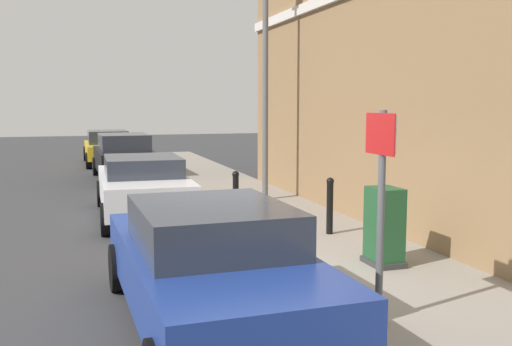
{
  "coord_description": "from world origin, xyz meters",
  "views": [
    {
      "loc": [
        -2.3,
        -7.37,
        2.52
      ],
      "look_at": [
        1.02,
        3.15,
        1.2
      ],
      "focal_mm": 40.93,
      "sensor_mm": 36.0,
      "label": 1
    }
  ],
  "objects_px": {
    "car_black": "(124,156)",
    "car_white": "(143,185)",
    "car_yellow": "(108,147)",
    "bollard_near_cabinet": "(330,204)",
    "lamppost": "(265,71)",
    "utility_cabinet": "(384,229)",
    "car_blue": "(211,264)",
    "bollard_far_kerb": "(236,195)",
    "street_sign": "(381,184)"
  },
  "relations": [
    {
      "from": "car_blue",
      "to": "street_sign",
      "type": "xyz_separation_m",
      "value": [
        1.7,
        -0.72,
        0.92
      ]
    },
    {
      "from": "car_blue",
      "to": "utility_cabinet",
      "type": "distance_m",
      "value": 3.16
    },
    {
      "from": "car_blue",
      "to": "street_sign",
      "type": "relative_size",
      "value": 1.95
    },
    {
      "from": "car_yellow",
      "to": "utility_cabinet",
      "type": "height_order",
      "value": "car_yellow"
    },
    {
      "from": "bollard_far_kerb",
      "to": "car_yellow",
      "type": "bearing_deg",
      "value": 96.86
    },
    {
      "from": "car_yellow",
      "to": "lamppost",
      "type": "distance_m",
      "value": 12.06
    },
    {
      "from": "car_yellow",
      "to": "utility_cabinet",
      "type": "bearing_deg",
      "value": -170.76
    },
    {
      "from": "car_blue",
      "to": "car_yellow",
      "type": "bearing_deg",
      "value": -1.32
    },
    {
      "from": "utility_cabinet",
      "to": "street_sign",
      "type": "relative_size",
      "value": 0.5
    },
    {
      "from": "utility_cabinet",
      "to": "bollard_near_cabinet",
      "type": "bearing_deg",
      "value": 87.29
    },
    {
      "from": "car_black",
      "to": "car_yellow",
      "type": "xyz_separation_m",
      "value": [
        -0.2,
        5.4,
        -0.07
      ]
    },
    {
      "from": "bollard_near_cabinet",
      "to": "car_blue",
      "type": "bearing_deg",
      "value": -131.62
    },
    {
      "from": "lamppost",
      "to": "bollard_near_cabinet",
      "type": "bearing_deg",
      "value": -91.38
    },
    {
      "from": "bollard_near_cabinet",
      "to": "lamppost",
      "type": "relative_size",
      "value": 0.18
    },
    {
      "from": "utility_cabinet",
      "to": "bollard_far_kerb",
      "type": "xyz_separation_m",
      "value": [
        -1.26,
        3.63,
        0.02
      ]
    },
    {
      "from": "bollard_far_kerb",
      "to": "street_sign",
      "type": "relative_size",
      "value": 0.45
    },
    {
      "from": "car_black",
      "to": "street_sign",
      "type": "bearing_deg",
      "value": -175.03
    },
    {
      "from": "car_blue",
      "to": "car_black",
      "type": "relative_size",
      "value": 1.06
    },
    {
      "from": "car_blue",
      "to": "car_yellow",
      "type": "xyz_separation_m",
      "value": [
        -0.02,
        18.76,
        -0.02
      ]
    },
    {
      "from": "bollard_far_kerb",
      "to": "car_white",
      "type": "bearing_deg",
      "value": 131.24
    },
    {
      "from": "car_yellow",
      "to": "bollard_near_cabinet",
      "type": "distance_m",
      "value": 15.68
    },
    {
      "from": "car_black",
      "to": "lamppost",
      "type": "relative_size",
      "value": 0.74
    },
    {
      "from": "street_sign",
      "to": "bollard_near_cabinet",
      "type": "bearing_deg",
      "value": 72.33
    },
    {
      "from": "car_blue",
      "to": "car_yellow",
      "type": "distance_m",
      "value": 18.76
    },
    {
      "from": "utility_cabinet",
      "to": "bollard_far_kerb",
      "type": "bearing_deg",
      "value": 109.11
    },
    {
      "from": "street_sign",
      "to": "lamppost",
      "type": "relative_size",
      "value": 0.4
    },
    {
      "from": "car_yellow",
      "to": "utility_cabinet",
      "type": "xyz_separation_m",
      "value": [
        2.93,
        -17.5,
        -0.04
      ]
    },
    {
      "from": "bollard_far_kerb",
      "to": "lamppost",
      "type": "xyz_separation_m",
      "value": [
        1.45,
        2.51,
        2.6
      ]
    },
    {
      "from": "utility_cabinet",
      "to": "lamppost",
      "type": "xyz_separation_m",
      "value": [
        0.2,
        6.14,
        2.62
      ]
    },
    {
      "from": "car_blue",
      "to": "lamppost",
      "type": "height_order",
      "value": "lamppost"
    },
    {
      "from": "car_black",
      "to": "bollard_far_kerb",
      "type": "bearing_deg",
      "value": -171.37
    },
    {
      "from": "car_blue",
      "to": "car_black",
      "type": "bearing_deg",
      "value": -2.15
    },
    {
      "from": "car_blue",
      "to": "lamppost",
      "type": "bearing_deg",
      "value": -24.1
    },
    {
      "from": "bollard_near_cabinet",
      "to": "bollard_far_kerb",
      "type": "xyz_separation_m",
      "value": [
        -1.36,
        1.51,
        0.0
      ]
    },
    {
      "from": "car_blue",
      "to": "bollard_far_kerb",
      "type": "distance_m",
      "value": 5.16
    },
    {
      "from": "utility_cabinet",
      "to": "street_sign",
      "type": "height_order",
      "value": "street_sign"
    },
    {
      "from": "car_yellow",
      "to": "bollard_near_cabinet",
      "type": "height_order",
      "value": "car_yellow"
    },
    {
      "from": "utility_cabinet",
      "to": "street_sign",
      "type": "xyz_separation_m",
      "value": [
        -1.2,
        -1.98,
        0.98
      ]
    },
    {
      "from": "car_white",
      "to": "car_black",
      "type": "relative_size",
      "value": 1.06
    },
    {
      "from": "car_black",
      "to": "car_white",
      "type": "bearing_deg",
      "value": 177.48
    },
    {
      "from": "car_blue",
      "to": "car_white",
      "type": "height_order",
      "value": "car_blue"
    },
    {
      "from": "car_blue",
      "to": "car_white",
      "type": "bearing_deg",
      "value": -1.59
    },
    {
      "from": "car_white",
      "to": "car_yellow",
      "type": "bearing_deg",
      "value": 1.47
    },
    {
      "from": "car_black",
      "to": "car_yellow",
      "type": "height_order",
      "value": "car_black"
    },
    {
      "from": "utility_cabinet",
      "to": "street_sign",
      "type": "bearing_deg",
      "value": -121.34
    },
    {
      "from": "car_blue",
      "to": "bollard_near_cabinet",
      "type": "distance_m",
      "value": 4.52
    },
    {
      "from": "bollard_far_kerb",
      "to": "lamppost",
      "type": "bearing_deg",
      "value": 59.97
    },
    {
      "from": "car_black",
      "to": "bollard_near_cabinet",
      "type": "height_order",
      "value": "car_black"
    },
    {
      "from": "car_white",
      "to": "bollard_far_kerb",
      "type": "xyz_separation_m",
      "value": [
        1.62,
        -1.85,
        -0.02
      ]
    },
    {
      "from": "car_black",
      "to": "car_yellow",
      "type": "relative_size",
      "value": 0.96
    }
  ]
}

